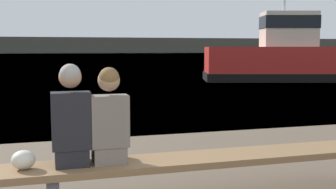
{
  "coord_description": "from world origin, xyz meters",
  "views": [
    {
      "loc": [
        -0.44,
        -1.79,
        1.68
      ],
      "look_at": [
        1.65,
        5.46,
        0.84
      ],
      "focal_mm": 45.0,
      "sensor_mm": 36.0,
      "label": 1
    }
  ],
  "objects_px": {
    "person_right": "(109,120)",
    "tugboat_red": "(282,59)",
    "bench_main": "(52,175)",
    "person_left": "(71,120)",
    "shopping_bag": "(23,160)"
  },
  "relations": [
    {
      "from": "person_right",
      "to": "tugboat_red",
      "type": "xyz_separation_m",
      "value": [
        11.03,
        14.98,
        0.17
      ]
    },
    {
      "from": "person_right",
      "to": "bench_main",
      "type": "bearing_deg",
      "value": -179.72
    },
    {
      "from": "person_right",
      "to": "tugboat_red",
      "type": "height_order",
      "value": "tugboat_red"
    },
    {
      "from": "person_left",
      "to": "shopping_bag",
      "type": "relative_size",
      "value": 4.47
    },
    {
      "from": "bench_main",
      "to": "shopping_bag",
      "type": "height_order",
      "value": "shopping_bag"
    },
    {
      "from": "bench_main",
      "to": "shopping_bag",
      "type": "xyz_separation_m",
      "value": [
        -0.27,
        0.01,
        0.18
      ]
    },
    {
      "from": "tugboat_red",
      "to": "person_left",
      "type": "bearing_deg",
      "value": 158.98
    },
    {
      "from": "bench_main",
      "to": "person_right",
      "type": "distance_m",
      "value": 0.79
    },
    {
      "from": "shopping_bag",
      "to": "person_left",
      "type": "bearing_deg",
      "value": -0.69
    },
    {
      "from": "person_left",
      "to": "tugboat_red",
      "type": "xyz_separation_m",
      "value": [
        11.41,
        14.98,
        0.16
      ]
    },
    {
      "from": "bench_main",
      "to": "person_left",
      "type": "relative_size",
      "value": 7.56
    },
    {
      "from": "shopping_bag",
      "to": "tugboat_red",
      "type": "relative_size",
      "value": 0.03
    },
    {
      "from": "person_right",
      "to": "shopping_bag",
      "type": "distance_m",
      "value": 0.92
    },
    {
      "from": "bench_main",
      "to": "tugboat_red",
      "type": "relative_size",
      "value": 0.95
    },
    {
      "from": "bench_main",
      "to": "tugboat_red",
      "type": "height_order",
      "value": "tugboat_red"
    }
  ]
}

